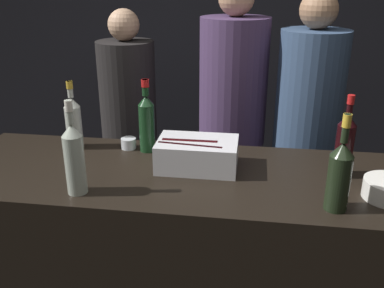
# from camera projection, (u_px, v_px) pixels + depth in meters

# --- Properties ---
(wall_back_chalkboard) EXTENTS (6.40, 0.06, 2.80)m
(wall_back_chalkboard) POSITION_uv_depth(u_px,v_px,m) (227.00, 31.00, 3.65)
(wall_back_chalkboard) COLOR black
(wall_back_chalkboard) RESTS_ON ground_plane
(bar_counter) EXTENTS (2.14, 0.69, 1.06)m
(bar_counter) POSITION_uv_depth(u_px,v_px,m) (191.00, 274.00, 2.03)
(bar_counter) COLOR black
(bar_counter) RESTS_ON ground_plane
(ice_bin_with_bottles) EXTENTS (0.35, 0.23, 0.13)m
(ice_bin_with_bottles) POSITION_uv_depth(u_px,v_px,m) (196.00, 152.00, 1.86)
(ice_bin_with_bottles) COLOR silver
(ice_bin_with_bottles) RESTS_ON bar_counter
(candle_votive) EXTENTS (0.07, 0.07, 0.05)m
(candle_votive) POSITION_uv_depth(u_px,v_px,m) (129.00, 143.00, 2.08)
(candle_votive) COLOR silver
(candle_votive) RESTS_ON bar_counter
(champagne_bottle) EXTENTS (0.08, 0.08, 0.36)m
(champagne_bottle) POSITION_uv_depth(u_px,v_px,m) (339.00, 174.00, 1.50)
(champagne_bottle) COLOR black
(champagne_bottle) RESTS_ON bar_counter
(white_wine_bottle) EXTENTS (0.08, 0.08, 0.37)m
(white_wine_bottle) POSITION_uv_depth(u_px,v_px,m) (74.00, 157.00, 1.62)
(white_wine_bottle) COLOR #9EA899
(white_wine_bottle) RESTS_ON bar_counter
(rose_wine_bottle) EXTENTS (0.08, 0.08, 0.33)m
(rose_wine_bottle) POSITION_uv_depth(u_px,v_px,m) (73.00, 121.00, 2.06)
(rose_wine_bottle) COLOR #B2B7AD
(rose_wine_bottle) RESTS_ON bar_counter
(red_wine_bottle_burgundy) EXTENTS (0.07, 0.07, 0.35)m
(red_wine_bottle_burgundy) POSITION_uv_depth(u_px,v_px,m) (147.00, 121.00, 2.01)
(red_wine_bottle_burgundy) COLOR #143319
(red_wine_bottle_burgundy) RESTS_ON bar_counter
(red_wine_bottle_tall) EXTENTS (0.08, 0.08, 0.35)m
(red_wine_bottle_tall) POSITION_uv_depth(u_px,v_px,m) (345.00, 144.00, 1.76)
(red_wine_bottle_tall) COLOR black
(red_wine_bottle_tall) RESTS_ON bar_counter
(person_in_hoodie) EXTENTS (0.39, 0.39, 1.78)m
(person_in_hoodie) POSITION_uv_depth(u_px,v_px,m) (306.00, 128.00, 2.57)
(person_in_hoodie) COLOR black
(person_in_hoodie) RESTS_ON ground_plane
(person_blond_tee) EXTENTS (0.39, 0.39, 1.65)m
(person_blond_tee) POSITION_uv_depth(u_px,v_px,m) (129.00, 116.00, 3.05)
(person_blond_tee) COLOR black
(person_blond_tee) RESTS_ON ground_plane
(person_grey_polo) EXTENTS (0.42, 0.42, 1.83)m
(person_grey_polo) POSITION_uv_depth(u_px,v_px,m) (232.00, 116.00, 2.71)
(person_grey_polo) COLOR black
(person_grey_polo) RESTS_ON ground_plane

